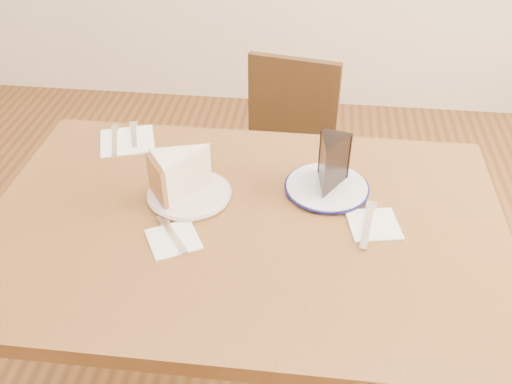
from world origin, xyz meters
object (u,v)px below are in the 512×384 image
Objects in this scene: carrot_cake at (185,173)px; chocolate_cake at (329,167)px; table at (245,252)px; chair_far at (283,162)px; plate_cream at (189,194)px; plate_navy at (327,187)px.

chocolate_cake is (0.34, 0.05, 0.01)m from carrot_cake.
table is at bearing 48.80° from chocolate_cake.
carrot_cake is (-0.19, -0.62, 0.37)m from chair_far.
chair_far is 0.75m from carrot_cake.
chocolate_cake is at bearing 36.30° from table.
chocolate_cake reaches higher than carrot_cake.
table is 6.14× the size of plate_cream.
carrot_cake is at bearing 83.12° from chair_far.
chair_far is at bearing 73.65° from plate_cream.
chair_far is at bearing 127.41° from carrot_cake.
carrot_cake is (-0.15, 0.09, 0.16)m from table.
plate_cream is 0.06m from carrot_cake.
plate_cream is (-0.15, 0.08, 0.10)m from table.
plate_cream is 1.66× the size of chocolate_cake.
table is 0.26m from plate_navy.
chair_far is at bearing 104.28° from plate_navy.
chair_far reaches higher than plate_cream.
chocolate_cake is at bearing -66.98° from plate_navy.
chocolate_cake reaches higher than plate_cream.
plate_navy is at bearing 37.30° from table.
table is 0.74m from chair_far.
chocolate_cake is (0.00, -0.00, 0.07)m from plate_navy.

